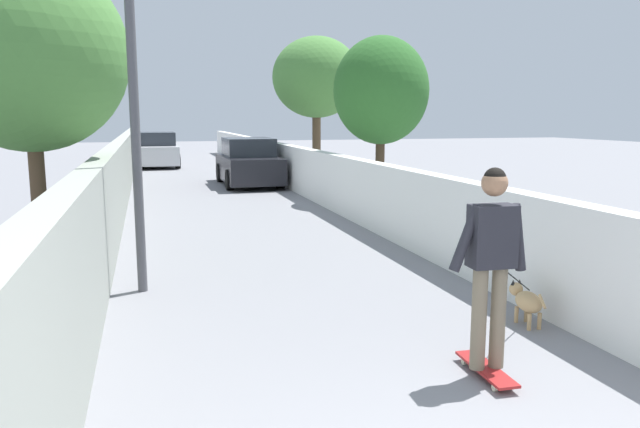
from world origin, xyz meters
name	(u,v)px	position (x,y,z in m)	size (l,w,h in m)	color
ground_plane	(221,202)	(14.00, 0.00, 0.00)	(80.00, 80.00, 0.00)	gray
wall_left	(116,182)	(12.00, 2.51, 0.81)	(48.00, 0.30, 1.63)	#999E93
fence_right	(334,182)	(12.00, -2.51, 0.67)	(48.00, 0.30, 1.34)	white
tree_left_near	(28,54)	(7.50, 3.37, 3.10)	(2.75, 2.75, 4.49)	brown
tree_right_mid	(381,91)	(13.00, -4.09, 2.89)	(2.48, 2.48, 4.30)	#473523
tree_right_far	(316,78)	(19.00, -4.02, 3.57)	(3.10, 3.10, 5.00)	brown
lamp_post	(131,39)	(5.93, 1.96, 3.18)	(0.36, 0.36, 4.70)	#4C4C51
skateboard	(486,369)	(2.37, -0.93, 0.07)	(0.81, 0.24, 0.08)	maroon
person_skateboarder	(491,252)	(2.37, -0.93, 1.11)	(0.24, 0.71, 1.74)	#726651
dog	(527,301)	(3.43, -2.05, 0.27)	(1.37, 1.25, 1.06)	tan
car_near	(249,163)	(17.75, -1.36, 0.71)	(4.04, 1.80, 1.54)	black
car_far	(158,151)	(26.27, 1.36, 0.72)	(4.21, 1.80, 1.54)	silver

